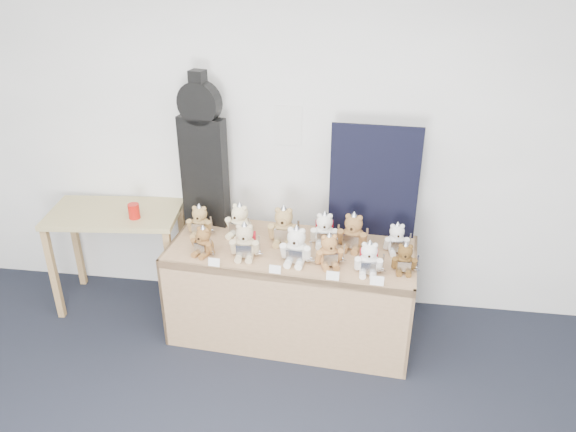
# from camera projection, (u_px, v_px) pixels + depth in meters

# --- Properties ---
(room_shell) EXTENTS (6.00, 6.00, 6.00)m
(room_shell) POSITION_uv_depth(u_px,v_px,m) (288.00, 126.00, 4.16)
(room_shell) COLOR silver
(room_shell) RESTS_ON floor
(display_table) EXTENTS (1.82, 0.86, 0.74)m
(display_table) POSITION_uv_depth(u_px,v_px,m) (289.00, 272.00, 4.05)
(display_table) COLOR #926D4A
(display_table) RESTS_ON floor
(side_table) EXTENTS (1.05, 0.66, 0.84)m
(side_table) POSITION_uv_depth(u_px,v_px,m) (116.00, 226.00, 4.42)
(side_table) COLOR #92814F
(side_table) RESTS_ON floor
(guitar_case) EXTENTS (0.37, 0.18, 1.18)m
(guitar_case) POSITION_uv_depth(u_px,v_px,m) (203.00, 152.00, 4.15)
(guitar_case) COLOR black
(guitar_case) RESTS_ON display_table
(navy_board) EXTENTS (0.64, 0.05, 0.85)m
(navy_board) POSITION_uv_depth(u_px,v_px,m) (374.00, 182.00, 4.04)
(navy_board) COLOR black
(navy_board) RESTS_ON display_table
(red_cup) EXTENTS (0.09, 0.09, 0.11)m
(red_cup) POSITION_uv_depth(u_px,v_px,m) (134.00, 211.00, 4.23)
(red_cup) COLOR #B9140C
(red_cup) RESTS_ON side_table
(teddy_front_far_left) EXTENTS (0.19, 0.18, 0.24)m
(teddy_front_far_left) POSITION_uv_depth(u_px,v_px,m) (203.00, 242.00, 3.93)
(teddy_front_far_left) COLOR brown
(teddy_front_far_left) RESTS_ON display_table
(teddy_front_left) EXTENTS (0.24, 0.20, 0.29)m
(teddy_front_left) POSITION_uv_depth(u_px,v_px,m) (245.00, 242.00, 3.89)
(teddy_front_left) COLOR #C3AF8A
(teddy_front_left) RESTS_ON display_table
(teddy_front_centre) EXTENTS (0.24, 0.21, 0.30)m
(teddy_front_centre) POSITION_uv_depth(u_px,v_px,m) (296.00, 246.00, 3.82)
(teddy_front_centre) COLOR silver
(teddy_front_centre) RESTS_ON display_table
(teddy_front_right) EXTENTS (0.22, 0.20, 0.26)m
(teddy_front_right) POSITION_uv_depth(u_px,v_px,m) (329.00, 251.00, 3.80)
(teddy_front_right) COLOR #A36F3E
(teddy_front_right) RESTS_ON display_table
(teddy_front_far_right) EXTENTS (0.21, 0.17, 0.26)m
(teddy_front_far_right) POSITION_uv_depth(u_px,v_px,m) (369.00, 259.00, 3.71)
(teddy_front_far_right) COLOR white
(teddy_front_far_right) RESTS_ON display_table
(teddy_front_end) EXTENTS (0.19, 0.15, 0.23)m
(teddy_front_end) POSITION_uv_depth(u_px,v_px,m) (405.00, 259.00, 3.73)
(teddy_front_end) COLOR brown
(teddy_front_end) RESTS_ON display_table
(teddy_back_left) EXTENTS (0.23, 0.23, 0.29)m
(teddy_back_left) POSITION_uv_depth(u_px,v_px,m) (240.00, 222.00, 4.16)
(teddy_back_left) COLOR #F4E5B2
(teddy_back_left) RESTS_ON display_table
(teddy_back_centre_left) EXTENTS (0.25, 0.20, 0.31)m
(teddy_back_centre_left) POSITION_uv_depth(u_px,v_px,m) (284.00, 226.00, 4.07)
(teddy_back_centre_left) COLOR #A78753
(teddy_back_centre_left) RESTS_ON display_table
(teddy_back_centre_right) EXTENTS (0.23, 0.19, 0.28)m
(teddy_back_centre_right) POSITION_uv_depth(u_px,v_px,m) (324.00, 230.00, 4.05)
(teddy_back_centre_right) COLOR white
(teddy_back_centre_right) RESTS_ON display_table
(teddy_back_right) EXTENTS (0.25, 0.22, 0.30)m
(teddy_back_right) POSITION_uv_depth(u_px,v_px,m) (353.00, 233.00, 4.00)
(teddy_back_right) COLOR olive
(teddy_back_right) RESTS_ON display_table
(teddy_back_end) EXTENTS (0.20, 0.17, 0.24)m
(teddy_back_end) POSITION_uv_depth(u_px,v_px,m) (396.00, 239.00, 3.96)
(teddy_back_end) COLOR silver
(teddy_back_end) RESTS_ON display_table
(teddy_back_far_left) EXTENTS (0.21, 0.17, 0.26)m
(teddy_back_far_left) POSITION_uv_depth(u_px,v_px,m) (200.00, 221.00, 4.19)
(teddy_back_far_left) COLOR #AA864F
(teddy_back_far_left) RESTS_ON display_table
(entry_card_a) EXTENTS (0.08, 0.02, 0.06)m
(entry_card_a) POSITION_uv_depth(u_px,v_px,m) (214.00, 262.00, 3.81)
(entry_card_a) COLOR silver
(entry_card_a) RESTS_ON display_table
(entry_card_b) EXTENTS (0.08, 0.02, 0.06)m
(entry_card_b) POSITION_uv_depth(u_px,v_px,m) (275.00, 269.00, 3.73)
(entry_card_b) COLOR silver
(entry_card_b) RESTS_ON display_table
(entry_card_c) EXTENTS (0.09, 0.02, 0.06)m
(entry_card_c) POSITION_uv_depth(u_px,v_px,m) (333.00, 276.00, 3.66)
(entry_card_c) COLOR silver
(entry_card_c) RESTS_ON display_table
(entry_card_d) EXTENTS (0.09, 0.03, 0.06)m
(entry_card_d) POSITION_uv_depth(u_px,v_px,m) (377.00, 281.00, 3.60)
(entry_card_d) COLOR silver
(entry_card_d) RESTS_ON display_table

